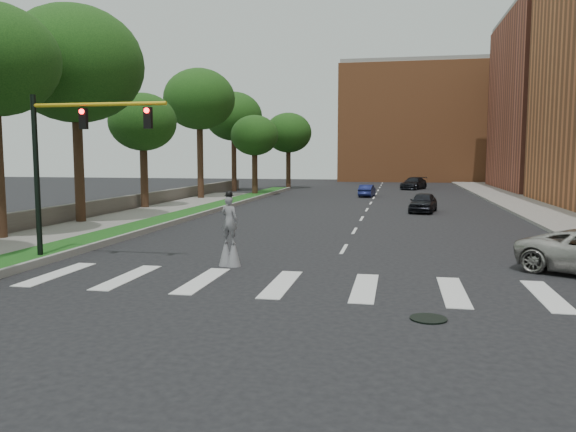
{
  "coord_description": "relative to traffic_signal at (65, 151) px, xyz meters",
  "views": [
    {
      "loc": [
        2.19,
        -15.71,
        3.96
      ],
      "look_at": [
        -1.85,
        5.0,
        1.7
      ],
      "focal_mm": 35.0,
      "sensor_mm": 36.0,
      "label": 1
    }
  ],
  "objects": [
    {
      "name": "tree_4",
      "position": [
        -5.64,
        29.89,
        4.84
      ],
      "size": [
        6.41,
        6.41,
        11.77
      ],
      "color": "#311F13",
      "rests_on": "ground"
    },
    {
      "name": "sidewalk_left",
      "position": [
        -4.72,
        7.0,
        -4.06
      ],
      "size": [
        4.0,
        60.0,
        0.18
      ],
      "primitive_type": "cube",
      "color": "slate",
      "rests_on": "ground"
    },
    {
      "name": "tree_5",
      "position": [
        -6.12,
        42.21,
        4.17
      ],
      "size": [
        6.38,
        6.38,
        11.08
      ],
      "color": "#311F13",
      "rests_on": "ground"
    },
    {
      "name": "building_backdrop",
      "position": [
        15.78,
        75.0,
        4.85
      ],
      "size": [
        26.0,
        14.0,
        18.0
      ],
      "primitive_type": "cube",
      "color": "#AE6236",
      "rests_on": "ground"
    },
    {
      "name": "traffic_signal",
      "position": [
        0.0,
        0.0,
        0.0
      ],
      "size": [
        5.3,
        0.23,
        6.2
      ],
      "color": "black",
      "rests_on": "ground"
    },
    {
      "name": "median_curb",
      "position": [
        -0.67,
        17.0,
        -4.01
      ],
      "size": [
        0.2,
        60.0,
        0.28
      ],
      "primitive_type": "cube",
      "color": "gray",
      "rests_on": "ground"
    },
    {
      "name": "tree_2",
      "position": [
        -6.12,
        10.85,
        4.95
      ],
      "size": [
        7.73,
        7.73,
        12.42
      ],
      "color": "#311F13",
      "rests_on": "ground"
    },
    {
      "name": "grass_median",
      "position": [
        -1.72,
        17.0,
        -4.03
      ],
      "size": [
        2.0,
        60.0,
        0.25
      ],
      "primitive_type": "cube",
      "color": "#154814",
      "rests_on": "ground"
    },
    {
      "name": "stilt_performer",
      "position": [
        6.07,
        0.5,
        -3.09
      ],
      "size": [
        0.83,
        0.59,
        2.73
      ],
      "rotation": [
        0.0,
        0.0,
        2.93
      ],
      "color": "#311F13",
      "rests_on": "ground"
    },
    {
      "name": "manhole",
      "position": [
        12.78,
        -5.0,
        -4.13
      ],
      "size": [
        0.9,
        0.9,
        0.04
      ],
      "primitive_type": "cylinder",
      "color": "black",
      "rests_on": "ground"
    },
    {
      "name": "car_far",
      "position": [
        13.87,
        49.94,
        -3.42
      ],
      "size": [
        3.67,
        5.4,
        1.45
      ],
      "primitive_type": "imported",
      "rotation": [
        0.0,
        0.0,
        -0.36
      ],
      "color": "black",
      "rests_on": "ground"
    },
    {
      "name": "car_near",
      "position": [
        13.79,
        21.88,
        -3.45
      ],
      "size": [
        2.35,
        4.35,
        1.41
      ],
      "primitive_type": "imported",
      "rotation": [
        0.0,
        0.0,
        -0.17
      ],
      "color": "black",
      "rests_on": "ground"
    },
    {
      "name": "ground_plane",
      "position": [
        9.78,
        -3.0,
        -4.15
      ],
      "size": [
        160.0,
        160.0,
        0.0
      ],
      "primitive_type": "plane",
      "color": "black",
      "rests_on": "ground"
    },
    {
      "name": "car_mid",
      "position": [
        9.06,
        36.54,
        -3.55
      ],
      "size": [
        1.57,
        3.72,
        1.19
      ],
      "primitive_type": "imported",
      "rotation": [
        0.0,
        0.0,
        3.06
      ],
      "color": "navy",
      "rests_on": "ground"
    },
    {
      "name": "sidewalk_right",
      "position": [
        22.28,
        22.0,
        -4.06
      ],
      "size": [
        5.0,
        90.0,
        0.18
      ],
      "primitive_type": "cube",
      "color": "slate",
      "rests_on": "ground"
    },
    {
      "name": "tree_3",
      "position": [
        -6.45,
        20.03,
        2.24
      ],
      "size": [
        4.96,
        4.96,
        8.56
      ],
      "color": "#311F13",
      "rests_on": "ground"
    },
    {
      "name": "tree_7",
      "position": [
        -1.08,
        48.28,
        2.57
      ],
      "size": [
        5.63,
        5.63,
        9.16
      ],
      "color": "#311F13",
      "rests_on": "ground"
    },
    {
      "name": "stone_wall",
      "position": [
        -7.22,
        19.0,
        -3.6
      ],
      "size": [
        0.5,
        56.0,
        1.1
      ],
      "primitive_type": "cube",
      "color": "#57524B",
      "rests_on": "ground"
    },
    {
      "name": "tree_6",
      "position": [
        -2.03,
        35.64,
        1.8
      ],
      "size": [
        4.69,
        4.69,
        8.0
      ],
      "color": "#311F13",
      "rests_on": "ground"
    }
  ]
}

